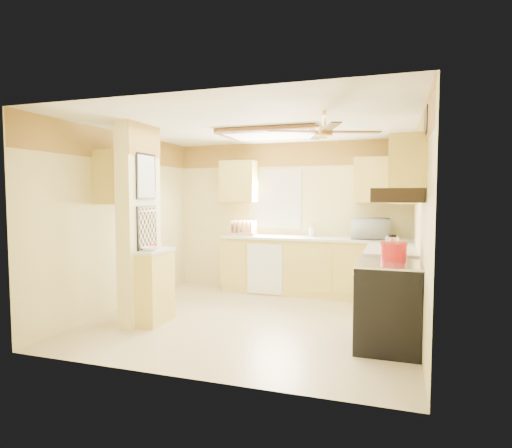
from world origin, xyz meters
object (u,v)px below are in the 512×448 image
(stove, at_px, (388,305))
(kettle, at_px, (392,244))
(microwave, at_px, (370,228))
(bowl, at_px, (150,249))
(dutch_oven, at_px, (394,251))

(stove, xyz_separation_m, kettle, (0.03, 0.54, 0.58))
(microwave, distance_m, bowl, 3.39)
(microwave, bearing_deg, kettle, 97.46)
(stove, distance_m, microwave, 2.29)
(kettle, bearing_deg, microwave, 101.58)
(stove, relative_size, dutch_oven, 3.17)
(microwave, height_order, bowl, microwave)
(stove, relative_size, kettle, 4.05)
(bowl, height_order, dutch_oven, dutch_oven)
(microwave, xyz_separation_m, bowl, (-2.48, -2.30, -0.14))
(microwave, xyz_separation_m, dutch_oven, (0.36, -2.00, -0.09))
(bowl, bearing_deg, kettle, 13.41)
(microwave, height_order, dutch_oven, microwave)
(stove, xyz_separation_m, bowl, (-2.79, -0.13, 0.50))
(dutch_oven, bearing_deg, kettle, 93.36)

